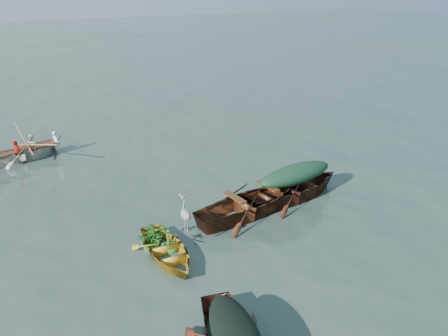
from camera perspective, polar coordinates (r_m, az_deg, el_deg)
The scene contains 12 objects.
ground at distance 11.31m, azimuth 3.82°, elevation -8.76°, with size 140.00×140.00×0.00m, color #354A43.
yellow_dinghy at distance 10.57m, azimuth -7.45°, elevation -11.52°, with size 1.23×2.84×0.74m, color gold.
green_tarp_boat at distance 13.21m, azimuth 9.11°, elevation -3.99°, with size 1.47×4.72×1.12m, color #4B2311.
open_wooden_boat at distance 12.25m, azimuth 3.54°, elevation -6.05°, with size 1.49×4.78×1.14m, color #572615.
rowed_boat at distance 17.39m, azimuth -24.33°, elevation 1.02°, with size 1.15×3.83×0.89m, color silver.
dark_tarp_cover at distance 7.63m, azimuth 1.69°, elevation -21.00°, with size 0.78×2.09×0.40m, color black.
green_tarp_cover at distance 12.85m, azimuth 9.34°, elevation -0.74°, with size 0.81×2.59×0.52m, color #163622.
thwart_benches at distance 11.97m, azimuth 3.61°, elevation -3.59°, with size 0.89×2.39×0.04m, color #482810, non-canonical shape.
heron at distance 10.34m, azimuth -4.98°, elevation -6.78°, with size 0.28×0.40×0.92m, color gray, non-canonical shape.
dinghy_weeds at distance 10.65m, azimuth -8.68°, elevation -7.01°, with size 0.70×0.90×0.60m, color #23651A.
rowers at distance 17.12m, azimuth -24.78°, elevation 3.57°, with size 1.03×2.68×0.76m, color silver.
oars at distance 17.23m, azimuth -24.58°, elevation 2.48°, with size 2.60×0.60×0.06m, color #956038, non-canonical shape.
Camera 1 is at (-4.99, -8.17, 6.02)m, focal length 35.00 mm.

